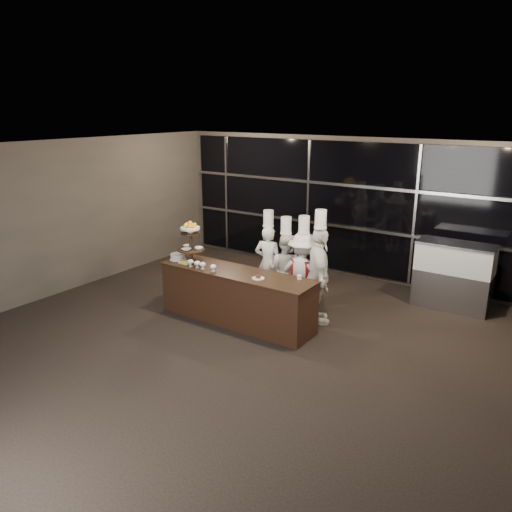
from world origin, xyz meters
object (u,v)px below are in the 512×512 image
Objects in this scene: display_stand at (191,239)px; layer_cake at (178,257)px; display_case at (454,272)px; chef_d at (319,275)px; chef_c at (303,273)px; buffet_counter at (237,296)px; chef_b at (285,269)px; chef_a at (268,261)px.

layer_cake is at bearing -169.98° from display_stand.
chef_d is (-1.73, -2.00, 0.17)m from display_case.
buffet_counter is at bearing -126.74° from chef_c.
buffet_counter is 1.44m from chef_d.
chef_b is (1.32, 1.09, -0.62)m from display_stand.
chef_c is at bearing 53.26° from buffet_counter.
display_stand is 0.42× the size of chef_a.
display_stand is at bearing 10.02° from layer_cake.
chef_b is at bearing 39.49° from display_stand.
chef_b reaches higher than layer_cake.
chef_b is 0.43m from chef_c.
chef_c is (2.02, 1.04, -0.22)m from layer_cake.
chef_a is at bearing 166.73° from chef_c.
chef_a is 1.03× the size of chef_b.
layer_cake is 5.04m from display_case.
layer_cake is 0.15× the size of chef_d.
buffet_counter is 1.43× the size of chef_d.
buffet_counter is 4.01m from display_case.
chef_c reaches higher than layer_cake.
chef_a is at bearing -152.59° from display_case.
buffet_counter is 1.38m from layer_cake.
display_stand reaches higher than display_case.
chef_d reaches higher than display_case.
chef_b is 0.92m from chef_d.
buffet_counter is 1.23m from chef_a.
display_case is at bearing 27.41° from chef_a.
layer_cake is at bearing -152.82° from chef_c.
chef_b is 0.86× the size of chef_d.
display_stand is 2.08m from chef_c.
chef_a is at bearing 47.04° from layer_cake.
layer_cake is (-1.28, -0.05, 0.51)m from buffet_counter.
display_case is 3.08m from chef_b.
display_stand is at bearing -126.25° from chef_a.
chef_b is (0.32, 1.09, 0.26)m from buffet_counter.
layer_cake is 2.58m from chef_d.
display_stand is at bearing -140.51° from chef_b.
chef_d reaches higher than buffet_counter.
chef_b is at bearing 73.71° from buffet_counter.
buffet_counter is at bearing -146.93° from chef_d.
display_stand is at bearing -150.39° from chef_c.
display_case reaches higher than buffet_counter.
chef_b is at bearing -13.30° from chef_a.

